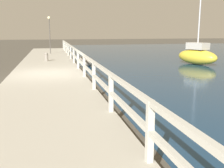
% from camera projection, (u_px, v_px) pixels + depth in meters
% --- Properties ---
extents(ground_plane, '(120.00, 120.00, 0.00)m').
position_uv_depth(ground_plane, '(47.00, 80.00, 11.88)').
color(ground_plane, '#4C473D').
extents(dock_walkway, '(3.27, 36.00, 0.31)m').
position_uv_depth(dock_walkway, '(47.00, 77.00, 11.85)').
color(dock_walkway, '#B2AD9E').
rests_on(dock_walkway, ground).
extents(railing, '(0.10, 32.50, 0.93)m').
position_uv_depth(railing, '(81.00, 59.00, 12.04)').
color(railing, beige).
rests_on(railing, dock_walkway).
extents(boulder_upstream, '(0.75, 0.68, 0.56)m').
position_uv_depth(boulder_upstream, '(88.00, 62.00, 16.44)').
color(boulder_upstream, gray).
rests_on(boulder_upstream, ground).
extents(boulder_near_dock, '(0.55, 0.50, 0.41)m').
position_uv_depth(boulder_near_dock, '(83.00, 59.00, 18.62)').
color(boulder_near_dock, gray).
rests_on(boulder_near_dock, ground).
extents(mooring_bollard, '(0.22, 0.22, 0.56)m').
position_uv_depth(mooring_bollard, '(46.00, 57.00, 16.60)').
color(mooring_bollard, gray).
rests_on(mooring_bollard, dock_walkway).
extents(dock_lamp, '(0.25, 0.25, 3.08)m').
position_uv_depth(dock_lamp, '(49.00, 27.00, 21.85)').
color(dock_lamp, '#514C47').
rests_on(dock_lamp, dock_walkway).
extents(sailboat_yellow, '(2.14, 3.27, 4.98)m').
position_uv_depth(sailboat_yellow, '(197.00, 55.00, 17.40)').
color(sailboat_yellow, gold).
rests_on(sailboat_yellow, water_surface).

